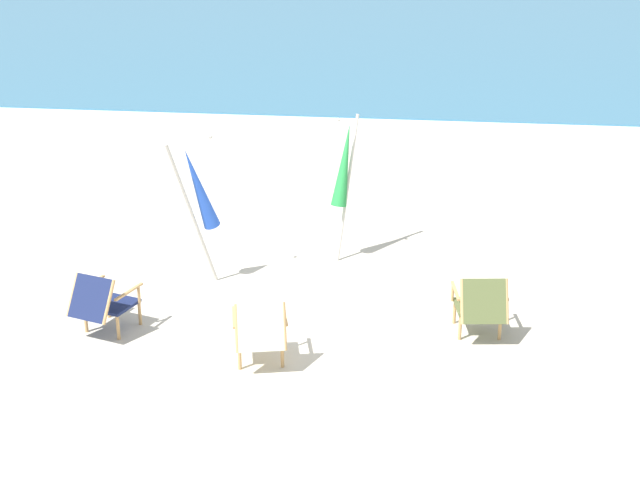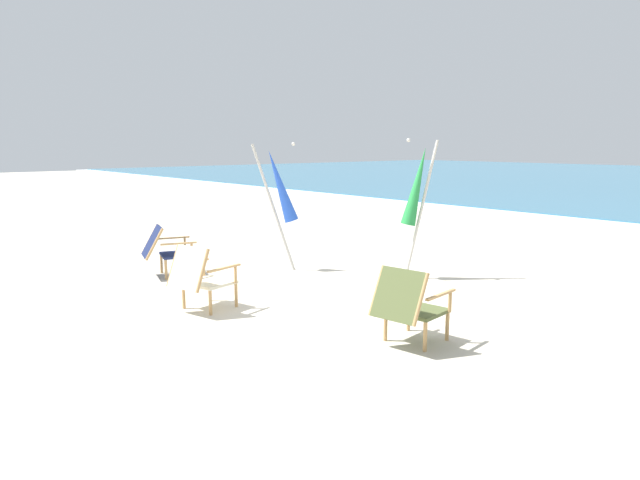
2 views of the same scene
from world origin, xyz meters
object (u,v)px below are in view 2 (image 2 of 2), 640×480
umbrella_furled_blue (280,187)px  beach_chair_front_left (200,276)px  beach_chair_far_center (166,249)px  beach_chair_front_right (409,304)px  umbrella_furled_green (417,188)px

umbrella_furled_blue → beach_chair_front_left: bearing=-60.1°
beach_chair_far_center → beach_chair_front_left: 2.05m
beach_chair_far_center → beach_chair_front_right: 4.43m
beach_chair_front_left → umbrella_furled_blue: bearing=119.9°
beach_chair_front_right → umbrella_furled_blue: bearing=163.2°
beach_chair_front_right → beach_chair_far_center: bearing=-173.6°
beach_chair_far_center → umbrella_furled_blue: (0.78, 1.59, 0.90)m
beach_chair_far_center → beach_chair_front_left: size_ratio=1.09×
beach_chair_far_center → beach_chair_front_right: size_ratio=1.11×
beach_chair_far_center → umbrella_furled_blue: umbrella_furled_blue is taller
beach_chair_far_center → beach_chair_front_right: bearing=6.4°
beach_chair_front_left → umbrella_furled_blue: umbrella_furled_blue is taller
beach_chair_front_right → umbrella_furled_green: bearing=129.0°
beach_chair_front_right → umbrella_furled_green: umbrella_furled_green is taller
beach_chair_far_center → umbrella_furled_blue: bearing=63.8°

